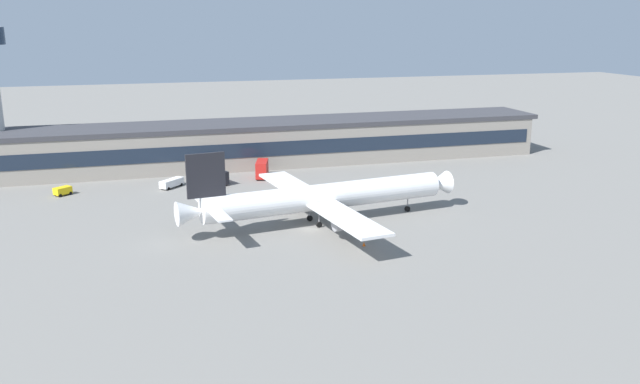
{
  "coord_description": "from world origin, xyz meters",
  "views": [
    {
      "loc": [
        -29.87,
        -111.32,
        37.48
      ],
      "look_at": [
        3.95,
        7.14,
        5.0
      ],
      "focal_mm": 36.93,
      "sensor_mm": 36.0,
      "label": 1
    }
  ],
  "objects_px": {
    "airliner": "(321,197)",
    "traffic_cone_0": "(364,244)",
    "catering_truck": "(262,168)",
    "belt_loader": "(171,183)",
    "fuel_truck": "(214,176)",
    "baggage_tug": "(62,191)"
  },
  "relations": [
    {
      "from": "belt_loader",
      "to": "catering_truck",
      "type": "xyz_separation_m",
      "value": [
        21.96,
        4.11,
        1.14
      ]
    },
    {
      "from": "airliner",
      "to": "belt_loader",
      "type": "bearing_deg",
      "value": 125.73
    },
    {
      "from": "airliner",
      "to": "baggage_tug",
      "type": "distance_m",
      "value": 60.41
    },
    {
      "from": "belt_loader",
      "to": "traffic_cone_0",
      "type": "height_order",
      "value": "belt_loader"
    },
    {
      "from": "traffic_cone_0",
      "to": "fuel_truck",
      "type": "bearing_deg",
      "value": 110.36
    },
    {
      "from": "baggage_tug",
      "to": "catering_truck",
      "type": "relative_size",
      "value": 0.53
    },
    {
      "from": "belt_loader",
      "to": "catering_truck",
      "type": "relative_size",
      "value": 0.78
    },
    {
      "from": "fuel_truck",
      "to": "traffic_cone_0",
      "type": "xyz_separation_m",
      "value": [
        19.06,
        -51.36,
        -1.53
      ]
    },
    {
      "from": "baggage_tug",
      "to": "belt_loader",
      "type": "height_order",
      "value": "belt_loader"
    },
    {
      "from": "airliner",
      "to": "fuel_truck",
      "type": "height_order",
      "value": "airliner"
    },
    {
      "from": "belt_loader",
      "to": "fuel_truck",
      "type": "bearing_deg",
      "value": 7.93
    },
    {
      "from": "airliner",
      "to": "fuel_truck",
      "type": "relative_size",
      "value": 6.32
    },
    {
      "from": "baggage_tug",
      "to": "airliner",
      "type": "bearing_deg",
      "value": -35.64
    },
    {
      "from": "baggage_tug",
      "to": "fuel_truck",
      "type": "distance_m",
      "value": 33.41
    },
    {
      "from": "airliner",
      "to": "traffic_cone_0",
      "type": "height_order",
      "value": "airliner"
    },
    {
      "from": "baggage_tug",
      "to": "traffic_cone_0",
      "type": "xyz_separation_m",
      "value": [
        52.41,
        -49.56,
        -0.74
      ]
    },
    {
      "from": "catering_truck",
      "to": "traffic_cone_0",
      "type": "distance_m",
      "value": 54.58
    },
    {
      "from": "fuel_truck",
      "to": "airliner",
      "type": "bearing_deg",
      "value": -67.05
    },
    {
      "from": "airliner",
      "to": "belt_loader",
      "type": "xyz_separation_m",
      "value": [
        -25.57,
        35.54,
        -3.98
      ]
    },
    {
      "from": "belt_loader",
      "to": "traffic_cone_0",
      "type": "relative_size",
      "value": 8.58
    },
    {
      "from": "catering_truck",
      "to": "fuel_truck",
      "type": "distance_m",
      "value": 12.34
    },
    {
      "from": "catering_truck",
      "to": "fuel_truck",
      "type": "height_order",
      "value": "catering_truck"
    }
  ]
}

